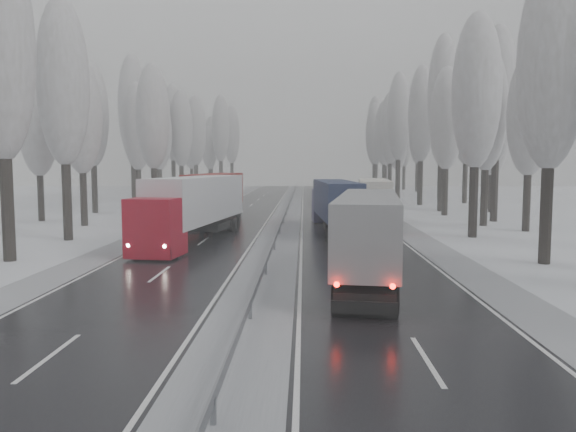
{
  "coord_description": "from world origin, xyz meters",
  "views": [
    {
      "loc": [
        1.86,
        -15.1,
        5.37
      ],
      "look_at": [
        0.87,
        19.93,
        2.2
      ],
      "focal_mm": 35.0,
      "sensor_mm": 36.0,
      "label": 1
    }
  ],
  "objects_px": {
    "truck_blue_box": "(334,202)",
    "truck_red_white": "(194,205)",
    "truck_red_red": "(213,194)",
    "box_truck_distant": "(320,186)",
    "truck_grey_tarp": "(369,229)",
    "truck_cream_box": "(373,198)"
  },
  "relations": [
    {
      "from": "truck_blue_box",
      "to": "truck_red_white",
      "type": "height_order",
      "value": "truck_red_white"
    },
    {
      "from": "truck_blue_box",
      "to": "truck_grey_tarp",
      "type": "bearing_deg",
      "value": -91.72
    },
    {
      "from": "truck_blue_box",
      "to": "truck_red_red",
      "type": "bearing_deg",
      "value": 145.86
    },
    {
      "from": "truck_blue_box",
      "to": "truck_cream_box",
      "type": "bearing_deg",
      "value": 52.97
    },
    {
      "from": "truck_blue_box",
      "to": "truck_cream_box",
      "type": "distance_m",
      "value": 6.96
    },
    {
      "from": "truck_red_white",
      "to": "truck_blue_box",
      "type": "bearing_deg",
      "value": 42.35
    },
    {
      "from": "truck_blue_box",
      "to": "truck_red_red",
      "type": "xyz_separation_m",
      "value": [
        -10.99,
        6.52,
        0.26
      ]
    },
    {
      "from": "truck_red_red",
      "to": "box_truck_distant",
      "type": "bearing_deg",
      "value": 81.5
    },
    {
      "from": "truck_cream_box",
      "to": "truck_red_white",
      "type": "height_order",
      "value": "truck_red_white"
    },
    {
      "from": "truck_cream_box",
      "to": "truck_red_red",
      "type": "height_order",
      "value": "truck_red_red"
    },
    {
      "from": "truck_blue_box",
      "to": "box_truck_distant",
      "type": "xyz_separation_m",
      "value": [
        0.6,
        61.04,
        -1.01
      ]
    },
    {
      "from": "truck_grey_tarp",
      "to": "truck_red_white",
      "type": "bearing_deg",
      "value": 138.9
    },
    {
      "from": "truck_grey_tarp",
      "to": "truck_red_red",
      "type": "bearing_deg",
      "value": 121.73
    },
    {
      "from": "truck_blue_box",
      "to": "truck_red_white",
      "type": "bearing_deg",
      "value": -148.57
    },
    {
      "from": "truck_blue_box",
      "to": "box_truck_distant",
      "type": "distance_m",
      "value": 61.05
    },
    {
      "from": "box_truck_distant",
      "to": "truck_red_red",
      "type": "distance_m",
      "value": 55.75
    },
    {
      "from": "truck_red_white",
      "to": "truck_cream_box",
      "type": "bearing_deg",
      "value": 50.1
    },
    {
      "from": "truck_red_white",
      "to": "truck_red_red",
      "type": "relative_size",
      "value": 1.0
    },
    {
      "from": "truck_red_white",
      "to": "truck_red_red",
      "type": "bearing_deg",
      "value": 101.16
    },
    {
      "from": "truck_blue_box",
      "to": "truck_red_red",
      "type": "distance_m",
      "value": 12.78
    },
    {
      "from": "truck_grey_tarp",
      "to": "box_truck_distant",
      "type": "height_order",
      "value": "truck_grey_tarp"
    },
    {
      "from": "truck_red_red",
      "to": "truck_cream_box",
      "type": "bearing_deg",
      "value": 0.72
    }
  ]
}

